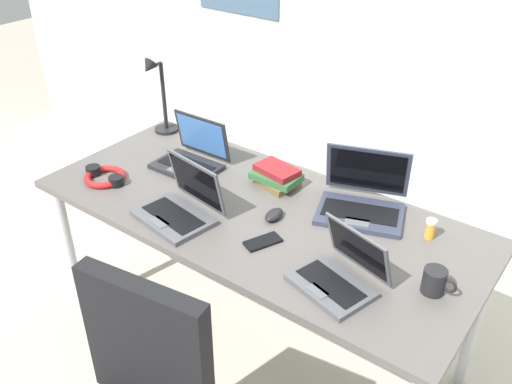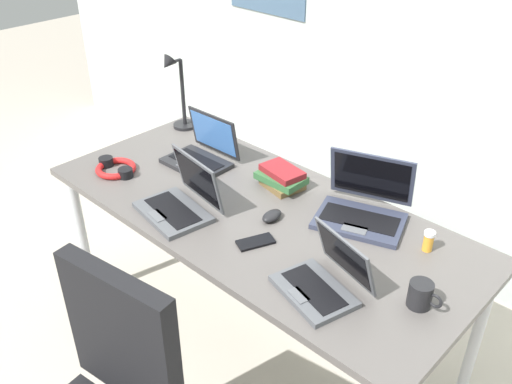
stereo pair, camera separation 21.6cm
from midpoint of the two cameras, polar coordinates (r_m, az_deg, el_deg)
name	(u,v)px [view 1 (the left image)]	position (r m, az deg, el deg)	size (l,w,h in m)	color
ground_plane	(256,341)	(2.69, -2.39, -15.13)	(12.00, 12.00, 0.00)	#B7AD9E
wall_back	(392,11)	(2.85, 11.67, 17.75)	(6.00, 0.13, 2.60)	#B2BCB7
desk	(256,221)	(2.24, -2.77, -3.07)	(1.80, 0.80, 0.74)	#595451
desk_lamp	(159,96)	(2.79, -12.23, 9.56)	(0.12, 0.18, 0.40)	black
laptop_back_left	(362,200)	(2.19, 8.11, -0.94)	(0.41, 0.38, 0.24)	#33384C
laptop_by_keyboard	(339,274)	(1.83, 5.18, -8.57)	(0.32, 0.30, 0.19)	#515459
laptop_near_mouse	(191,157)	(2.52, -9.13, 3.51)	(0.29, 0.24, 0.22)	#232326
laptop_center	(180,206)	(2.17, -10.63, -1.56)	(0.33, 0.29, 0.22)	#515459
computer_mouse	(274,215)	(2.14, -1.04, -2.45)	(0.06, 0.10, 0.03)	black
cell_phone	(263,242)	(2.02, -2.37, -5.25)	(0.06, 0.14, 0.01)	black
headphones	(105,177)	(2.51, -17.71, 1.45)	(0.21, 0.18, 0.04)	red
pill_bottle	(430,229)	(2.09, 14.73, -3.76)	(0.04, 0.04, 0.08)	gold
book_stack	(277,176)	(2.34, -0.49, 1.53)	(0.20, 0.16, 0.08)	brown
coffee_mug	(435,281)	(1.85, 14.73, -8.99)	(0.11, 0.08, 0.09)	black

